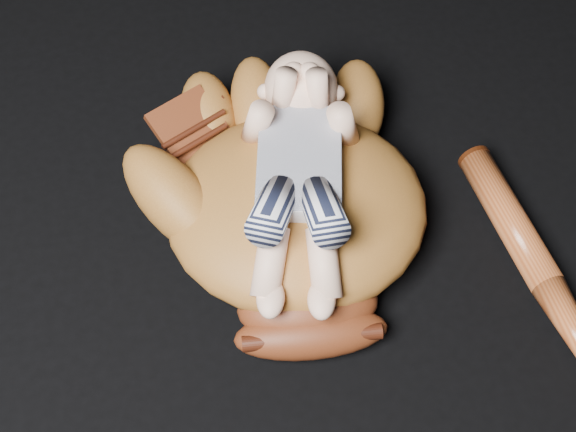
# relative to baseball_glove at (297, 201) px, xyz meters

# --- Properties ---
(baseball_glove) EXTENTS (0.44, 0.50, 0.15)m
(baseball_glove) POSITION_rel_baseball_glove_xyz_m (0.00, 0.00, 0.00)
(baseball_glove) COLOR brown
(baseball_glove) RESTS_ON ground
(newborn_baby) EXTENTS (0.23, 0.39, 0.15)m
(newborn_baby) POSITION_rel_baseball_glove_xyz_m (0.00, -0.00, 0.05)
(newborn_baby) COLOR beige
(newborn_baby) RESTS_ON baseball_glove
(baseball_bat) EXTENTS (0.12, 0.47, 0.04)m
(baseball_bat) POSITION_rel_baseball_glove_xyz_m (0.30, -0.17, -0.05)
(baseball_bat) COLOR #9D451E
(baseball_bat) RESTS_ON ground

